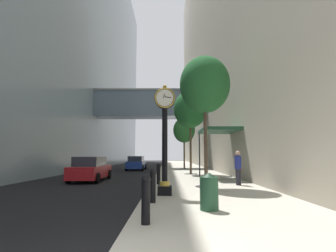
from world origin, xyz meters
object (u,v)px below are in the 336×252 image
object	(u,v)px
car_blue_near	(137,163)
car_red_mid	(92,169)
street_clock	(166,133)
street_tree_mid_near	(191,109)
bollard_nearest	(147,198)
street_tree_mid_far	(185,130)
pedestrian_walking	(239,167)
bollard_fourth	(160,173)
street_tree_near	(206,85)
bollard_second	(154,185)
trash_bin	(210,191)

from	to	relation	value
car_blue_near	car_red_mid	size ratio (longest dim) A/B	0.94
street_clock	street_tree_mid_near	world-z (taller)	street_tree_mid_near
bollard_nearest	street_tree_mid_far	size ratio (longest dim) A/B	0.19
bollard_nearest	car_blue_near	xyz separation A→B (m)	(-3.09, 24.08, 0.06)
street_tree_mid_near	pedestrian_walking	world-z (taller)	street_tree_mid_near
bollard_fourth	car_red_mid	xyz separation A→B (m)	(-4.56, 3.23, 0.06)
car_blue_near	street_tree_near	bearing A→B (deg)	-72.12
car_red_mid	street_tree_near	bearing A→B (deg)	-31.48
bollard_second	pedestrian_walking	world-z (taller)	pedestrian_walking
car_red_mid	street_clock	bearing A→B (deg)	-54.70
street_tree_near	trash_bin	bearing A→B (deg)	-97.33
bollard_second	bollard_nearest	bearing A→B (deg)	-90.00
bollard_nearest	car_red_mid	size ratio (longest dim) A/B	0.24
street_tree_mid_far	pedestrian_walking	distance (m)	17.39
bollard_fourth	trash_bin	distance (m)	6.81
bollard_fourth	street_tree_mid_far	world-z (taller)	street_tree_mid_far
bollard_second	car_red_mid	world-z (taller)	car_red_mid
pedestrian_walking	street_tree_near	bearing A→B (deg)	-159.50
bollard_fourth	car_blue_near	size ratio (longest dim) A/B	0.26
trash_bin	pedestrian_walking	bearing A→B (deg)	68.30
street_tree_near	trash_bin	xyz separation A→B (m)	(-0.72, -5.58, -4.57)
bollard_second	pedestrian_walking	size ratio (longest dim) A/B	0.62
street_tree_near	street_tree_mid_near	distance (m)	8.81
bollard_nearest	pedestrian_walking	world-z (taller)	pedestrian_walking
car_red_mid	car_blue_near	bearing A→B (deg)	83.42
bollard_second	street_tree_mid_far	distance (m)	22.46
pedestrian_walking	car_blue_near	world-z (taller)	pedestrian_walking
car_blue_near	trash_bin	bearing A→B (deg)	-78.09
street_tree_mid_near	pedestrian_walking	size ratio (longest dim) A/B	3.98
street_clock	trash_bin	distance (m)	3.66
street_clock	street_tree_near	size ratio (longest dim) A/B	0.66
street_clock	street_tree_mid_near	bearing A→B (deg)	80.10
street_tree_near	car_blue_near	world-z (taller)	street_tree_near
bollard_second	street_tree_near	distance (m)	6.75
street_tree_mid_near	car_blue_near	world-z (taller)	street_tree_mid_near
pedestrian_walking	car_red_mid	world-z (taller)	pedestrian_walking
bollard_second	car_blue_near	xyz separation A→B (m)	(-3.09, 21.37, 0.06)
street_clock	bollard_fourth	distance (m)	4.18
bollard_fourth	street_tree_mid_near	xyz separation A→B (m)	(2.38, 7.78, 4.81)
street_tree_mid_near	trash_bin	xyz separation A→B (m)	(-0.72, -14.38, -4.85)
street_clock	street_tree_near	world-z (taller)	street_tree_near
street_tree_near	street_tree_mid_near	bearing A→B (deg)	90.00
street_clock	street_tree_mid_far	xyz separation A→B (m)	(2.01, 20.32, 2.02)
car_red_mid	street_tree_mid_far	bearing A→B (deg)	62.52
bollard_second	bollard_fourth	world-z (taller)	same
street_tree_mid_near	car_blue_near	xyz separation A→B (m)	(-5.48, 8.17, -4.76)
trash_bin	street_tree_mid_near	bearing A→B (deg)	87.14
pedestrian_walking	car_blue_near	xyz separation A→B (m)	(-7.24, 16.31, -0.30)
bollard_fourth	pedestrian_walking	bearing A→B (deg)	-4.99
bollard_second	trash_bin	xyz separation A→B (m)	(1.66, -1.18, -0.03)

